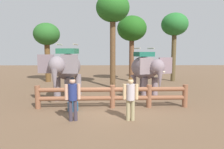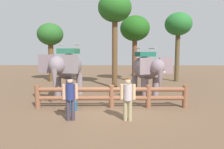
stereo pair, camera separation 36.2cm
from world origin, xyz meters
name	(u,v)px [view 2 (the right image)]	position (x,y,z in m)	size (l,w,h in m)	color
ground_plane	(111,109)	(0.00, 0.00, 0.00)	(60.00, 60.00, 0.00)	brown
log_fence	(112,95)	(0.00, 0.14, 0.61)	(6.98, 0.41, 1.05)	brown
elephant_near_left	(67,68)	(-2.46, 2.13, 1.68)	(1.99, 3.54, 2.99)	slate
elephant_center	(146,69)	(1.94, 2.60, 1.57)	(2.21, 3.33, 2.79)	slate
tourist_woman_in_black	(128,96)	(0.63, -1.61, 0.94)	(0.58, 0.32, 1.63)	#9B8F66
tourist_man_in_blue	(70,96)	(-1.50, -1.61, 0.95)	(0.57, 0.38, 1.63)	#37303C
tree_far_left	(50,36)	(-5.37, 8.49, 3.87)	(2.18, 2.18, 4.97)	brown
tree_back_center	(135,30)	(1.79, 8.47, 4.39)	(2.48, 2.48, 5.57)	brown
tree_far_right	(115,11)	(0.12, 5.35, 5.35)	(2.30, 2.30, 6.53)	brown
tree_deep_back	(178,26)	(5.49, 8.73, 4.73)	(2.27, 2.27, 5.86)	brown
feed_bucket	(72,106)	(-1.73, -0.31, 0.19)	(0.45, 0.45, 0.39)	#19598C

